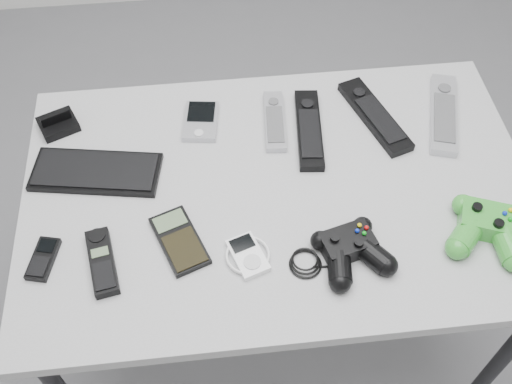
{
  "coord_description": "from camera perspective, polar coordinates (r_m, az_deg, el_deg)",
  "views": [
    {
      "loc": [
        -0.11,
        -0.73,
        1.71
      ],
      "look_at": [
        -0.03,
        0.01,
        0.73
      ],
      "focal_mm": 42.0,
      "sensor_mm": 36.0,
      "label": 1
    }
  ],
  "objects": [
    {
      "name": "mobile_phone",
      "position": [
        1.22,
        -19.62,
        -6.0
      ],
      "size": [
        0.06,
        0.1,
        0.02
      ],
      "primitive_type": "cube",
      "rotation": [
        0.0,
        0.0,
        -0.24
      ],
      "color": "black",
      "rests_on": "desk"
    },
    {
      "name": "controller_black",
      "position": [
        1.15,
        9.03,
        -5.35
      ],
      "size": [
        0.27,
        0.2,
        0.05
      ],
      "primitive_type": null,
      "rotation": [
        0.0,
        0.0,
        0.26
      ],
      "color": "black",
      "rests_on": "desk"
    },
    {
      "name": "floor",
      "position": [
        1.86,
        0.83,
        -13.89
      ],
      "size": [
        3.5,
        3.5,
        0.0
      ],
      "primitive_type": "plane",
      "color": "slate",
      "rests_on": "ground"
    },
    {
      "name": "desk",
      "position": [
        1.3,
        2.13,
        -1.27
      ],
      "size": [
        1.07,
        0.69,
        0.71
      ],
      "color": "#9C9C9E",
      "rests_on": "floor"
    },
    {
      "name": "remote_black_b",
      "position": [
        1.4,
        11.24,
        7.18
      ],
      "size": [
        0.13,
        0.25,
        0.02
      ],
      "primitive_type": "cube",
      "rotation": [
        0.0,
        0.0,
        0.32
      ],
      "color": "black",
      "rests_on": "desk"
    },
    {
      "name": "remote_silver_a",
      "position": [
        1.37,
        1.79,
        6.81
      ],
      "size": [
        0.06,
        0.18,
        0.02
      ],
      "primitive_type": "cube",
      "rotation": [
        0.0,
        0.0,
        -0.08
      ],
      "color": "#AAAAB1",
      "rests_on": "desk"
    },
    {
      "name": "calculator",
      "position": [
        1.18,
        -7.3,
        -4.59
      ],
      "size": [
        0.12,
        0.16,
        0.01
      ],
      "primitive_type": "cube",
      "rotation": [
        0.0,
        0.0,
        0.36
      ],
      "color": "black",
      "rests_on": "desk"
    },
    {
      "name": "pda_keyboard",
      "position": [
        1.31,
        -14.99,
        1.91
      ],
      "size": [
        0.28,
        0.16,
        0.02
      ],
      "primitive_type": "cube",
      "rotation": [
        0.0,
        0.0,
        -0.17
      ],
      "color": "black",
      "rests_on": "desk"
    },
    {
      "name": "cordless_handset",
      "position": [
        1.18,
        -14.45,
        -6.46
      ],
      "size": [
        0.07,
        0.15,
        0.02
      ],
      "primitive_type": "cube",
      "rotation": [
        0.0,
        0.0,
        0.19
      ],
      "color": "black",
      "rests_on": "desk"
    },
    {
      "name": "controller_green",
      "position": [
        1.25,
        21.25,
        -3.08
      ],
      "size": [
        0.2,
        0.21,
        0.05
      ],
      "primitive_type": null,
      "rotation": [
        0.0,
        0.0,
        -0.38
      ],
      "color": "#248424",
      "rests_on": "desk"
    },
    {
      "name": "remote_black_a",
      "position": [
        1.35,
        5.07,
        6.02
      ],
      "size": [
        0.08,
        0.24,
        0.02
      ],
      "primitive_type": "cube",
      "rotation": [
        0.0,
        0.0,
        -0.1
      ],
      "color": "black",
      "rests_on": "desk"
    },
    {
      "name": "remote_silver_b",
      "position": [
        1.44,
        17.43,
        7.17
      ],
      "size": [
        0.12,
        0.25,
        0.02
      ],
      "primitive_type": "cube",
      "rotation": [
        0.0,
        0.0,
        -0.29
      ],
      "color": "#AEAEB5",
      "rests_on": "desk"
    },
    {
      "name": "mp3_player",
      "position": [
        1.15,
        -0.79,
        -6.03
      ],
      "size": [
        0.11,
        0.12,
        0.02
      ],
      "primitive_type": "cube",
      "rotation": [
        0.0,
        0.0,
        0.33
      ],
      "color": "white",
      "rests_on": "desk"
    },
    {
      "name": "dock_bracket",
      "position": [
        1.42,
        -18.43,
        6.45
      ],
      "size": [
        0.1,
        0.1,
        0.04
      ],
      "primitive_type": "cube",
      "rotation": [
        0.0,
        0.0,
        0.42
      ],
      "color": "black",
      "rests_on": "desk"
    },
    {
      "name": "pda",
      "position": [
        1.37,
        -5.29,
        6.77
      ],
      "size": [
        0.09,
        0.13,
        0.02
      ],
      "primitive_type": "cube",
      "rotation": [
        0.0,
        0.0,
        -0.14
      ],
      "color": "#AAAAB1",
      "rests_on": "desk"
    }
  ]
}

